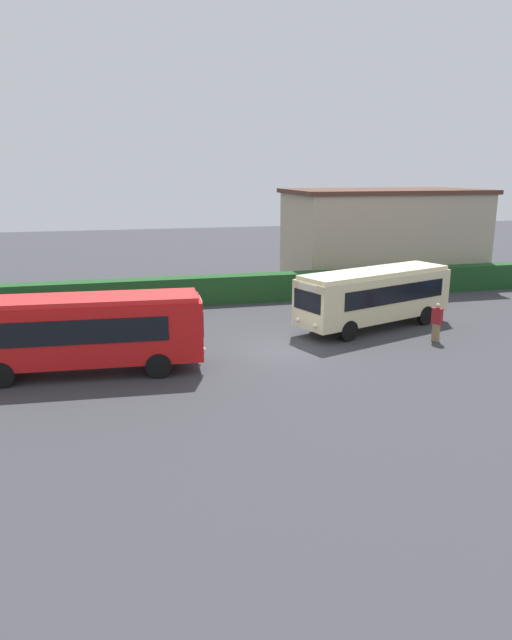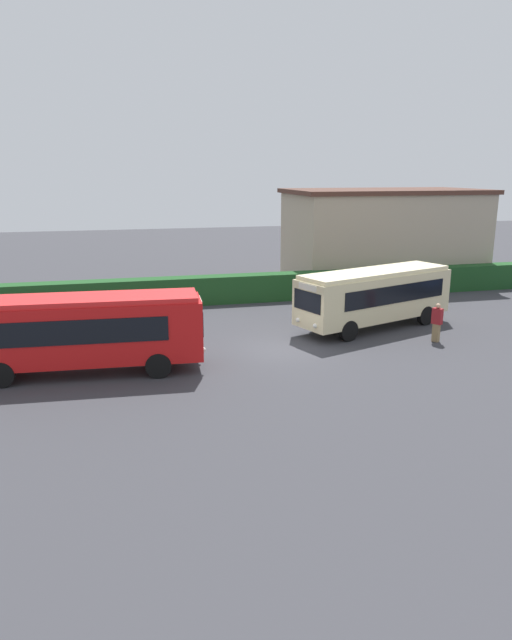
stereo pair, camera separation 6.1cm
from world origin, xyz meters
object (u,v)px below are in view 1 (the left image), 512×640
object	(u,v)px
bus_red	(82,330)
person_left	(10,337)
person_center	(437,321)
bus_cream	(374,295)

from	to	relation	value
bus_red	person_left	world-z (taller)	bus_red
person_center	bus_red	bearing A→B (deg)	-27.81
person_left	person_center	bearing A→B (deg)	136.53
bus_red	bus_cream	bearing A→B (deg)	17.71
bus_red	person_center	size ratio (longest dim) A/B	5.16
person_left	bus_cream	bearing A→B (deg)	145.64
person_left	person_center	xyz separation A→B (m)	(19.00, -2.33, 0.10)
bus_cream	bus_red	bearing A→B (deg)	-5.35
bus_red	person_center	distance (m)	15.87
bus_cream	person_center	size ratio (longest dim) A/B	4.85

